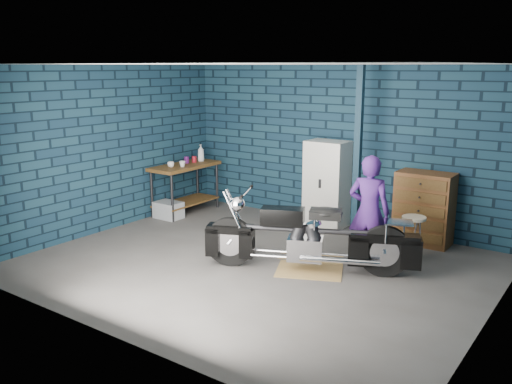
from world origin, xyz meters
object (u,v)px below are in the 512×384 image
motorcycle (310,233)px  person (369,212)px  storage_bin (169,210)px  locker (327,184)px  workbench (186,188)px  shop_stool (413,237)px  tool_chest (424,209)px

motorcycle → person: size_ratio=1.57×
person → storage_bin: 3.97m
motorcycle → locker: 2.17m
workbench → shop_stool: (4.33, 0.00, -0.15)m
workbench → motorcycle: (3.38, -1.27, 0.08)m
storage_bin → shop_stool: 4.34m
tool_chest → workbench: bearing=-170.3°
motorcycle → storage_bin: motorcycle is taller
person → motorcycle: bearing=39.6°
locker → tool_chest: 1.68m
workbench → storage_bin: (0.02, -0.49, -0.31)m
storage_bin → locker: (2.54, 1.21, 0.58)m
workbench → person: (3.93, -0.66, 0.32)m
locker → shop_stool: (1.77, -0.72, -0.43)m
workbench → locker: 2.67m
person → shop_stool: bearing=-129.6°
tool_chest → shop_stool: size_ratio=1.82×
storage_bin → tool_chest: (4.21, 1.21, 0.41)m
motorcycle → shop_stool: motorcycle is taller
motorcycle → storage_bin: bearing=142.7°
storage_bin → locker: bearing=25.5°
person → tool_chest: (0.29, 1.39, -0.21)m
motorcycle → locker: size_ratio=1.66×
motorcycle → storage_bin: (-3.36, 0.79, -0.38)m
locker → person: bearing=-45.3°
person → locker: (-1.37, 1.39, -0.04)m
person → shop_stool: 0.90m
motorcycle → workbench: bearing=135.3°
locker → shop_stool: size_ratio=2.39×
locker → shop_stool: bearing=-22.2°
storage_bin → locker: 2.87m
person → locker: 1.95m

